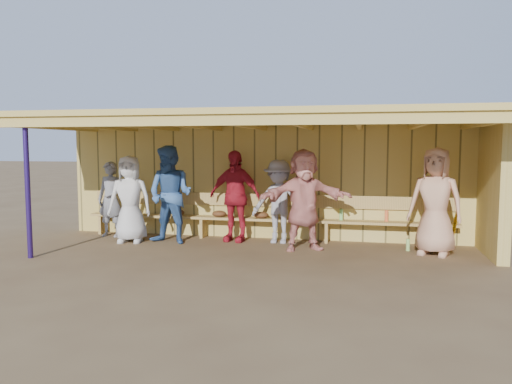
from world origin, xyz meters
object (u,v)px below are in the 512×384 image
player_c (170,195)px  player_f (304,199)px  bench (264,214)px  player_a (111,199)px  player_b (130,199)px  player_e (279,202)px  player_d (235,196)px  player_h (435,201)px

player_c → player_f: player_c is taller
player_f → bench: 1.32m
player_a → player_f: player_f is taller
player_b → player_e: 2.97m
player_d → player_e: (0.90, 0.00, -0.09)m
player_c → player_f: (2.64, -0.07, -0.03)m
player_d → player_h: (3.77, -0.49, 0.03)m
player_b → player_h: bearing=-9.8°
player_c → player_h: 4.95m
player_e → bench: size_ratio=0.22×
player_f → player_d: bearing=138.3°
player_a → player_h: (6.46, -0.45, 0.15)m
player_a → bench: size_ratio=0.21×
player_h → bench: player_h is taller
player_b → bench: size_ratio=0.23×
player_a → player_h: 6.48m
player_e → player_b: bearing=-168.0°
player_b → bench: bearing=8.0°
player_e → player_f: bearing=-42.4°
player_e → player_f: player_f is taller
player_a → player_d: bearing=3.9°
player_e → player_d: bearing=-178.4°
player_h → player_e: bearing=-169.1°
player_d → bench: 0.73m
player_b → player_d: bearing=4.7°
player_a → player_b: player_b is taller
player_b → player_e: (2.92, 0.54, -0.04)m
player_a → player_c: size_ratio=0.83×
player_d → player_b: bearing=-155.0°
player_b → player_d: player_d is taller
player_f → player_h: size_ratio=0.99×
player_a → bench: player_a is taller
player_d → player_e: player_d is taller
player_d → player_f: size_ratio=0.98×
player_e → bench: bearing=141.6°
player_b → player_f: (3.48, -0.00, 0.07)m
bench → player_a: bearing=-173.8°
player_c → bench: 1.94m
player_h → bench: bearing=-173.2°
player_e → bench: (-0.36, 0.31, -0.30)m
player_h → player_b: bearing=-158.9°
player_b → player_d: size_ratio=0.95×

